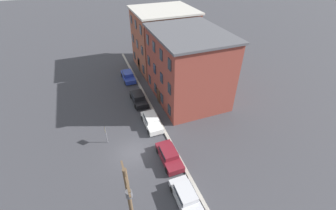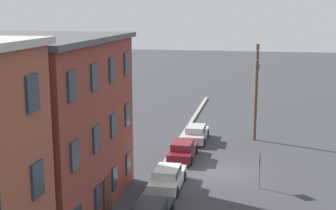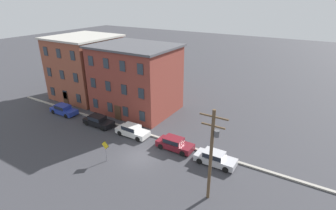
{
  "view_description": "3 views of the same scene",
  "coord_description": "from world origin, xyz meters",
  "px_view_note": "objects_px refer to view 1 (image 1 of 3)",
  "views": [
    {
      "loc": [
        17.88,
        -2.64,
        19.47
      ],
      "look_at": [
        -0.15,
        4.27,
        5.48
      ],
      "focal_mm": 24.0,
      "sensor_mm": 36.0,
      "label": 1
    },
    {
      "loc": [
        -32.23,
        -2.34,
        11.54
      ],
      "look_at": [
        -0.38,
        4.01,
        4.86
      ],
      "focal_mm": 50.0,
      "sensor_mm": 36.0,
      "label": 2
    },
    {
      "loc": [
        15.48,
        -19.65,
        16.78
      ],
      "look_at": [
        1.74,
        3.13,
        5.55
      ],
      "focal_mm": 28.0,
      "sensor_mm": 36.0,
      "label": 3
    }
  ],
  "objects_px": {
    "car_white": "(152,121)",
    "car_silver": "(186,197)",
    "caution_sign": "(106,132)",
    "utility_pole": "(131,205)",
    "car_black": "(138,98)",
    "car_blue": "(128,76)",
    "car_maroon": "(169,155)"
  },
  "relations": [
    {
      "from": "car_black",
      "to": "car_silver",
      "type": "bearing_deg",
      "value": -0.28
    },
    {
      "from": "car_maroon",
      "to": "car_silver",
      "type": "relative_size",
      "value": 1.0
    },
    {
      "from": "car_white",
      "to": "car_black",
      "type": "bearing_deg",
      "value": -177.88
    },
    {
      "from": "car_white",
      "to": "utility_pole",
      "type": "relative_size",
      "value": 0.51
    },
    {
      "from": "caution_sign",
      "to": "car_white",
      "type": "bearing_deg",
      "value": 100.75
    },
    {
      "from": "car_blue",
      "to": "utility_pole",
      "type": "height_order",
      "value": "utility_pole"
    },
    {
      "from": "caution_sign",
      "to": "car_blue",
      "type": "bearing_deg",
      "value": 157.86
    },
    {
      "from": "caution_sign",
      "to": "utility_pole",
      "type": "height_order",
      "value": "utility_pole"
    },
    {
      "from": "utility_pole",
      "to": "car_blue",
      "type": "bearing_deg",
      "value": 168.53
    },
    {
      "from": "car_blue",
      "to": "car_white",
      "type": "distance_m",
      "value": 13.07
    },
    {
      "from": "car_blue",
      "to": "utility_pole",
      "type": "bearing_deg",
      "value": -11.47
    },
    {
      "from": "car_black",
      "to": "utility_pole",
      "type": "relative_size",
      "value": 0.51
    },
    {
      "from": "car_black",
      "to": "utility_pole",
      "type": "distance_m",
      "value": 19.76
    },
    {
      "from": "utility_pole",
      "to": "car_black",
      "type": "bearing_deg",
      "value": 164.47
    },
    {
      "from": "car_blue",
      "to": "caution_sign",
      "type": "distance_m",
      "value": 15.35
    },
    {
      "from": "car_black",
      "to": "car_white",
      "type": "height_order",
      "value": "same"
    },
    {
      "from": "car_white",
      "to": "car_silver",
      "type": "relative_size",
      "value": 1.0
    },
    {
      "from": "car_silver",
      "to": "utility_pole",
      "type": "bearing_deg",
      "value": -74.14
    },
    {
      "from": "car_maroon",
      "to": "caution_sign",
      "type": "relative_size",
      "value": 1.75
    },
    {
      "from": "car_blue",
      "to": "car_maroon",
      "type": "xyz_separation_m",
      "value": [
        19.31,
        0.16,
        0.0
      ]
    },
    {
      "from": "caution_sign",
      "to": "utility_pole",
      "type": "distance_m",
      "value": 12.15
    },
    {
      "from": "car_silver",
      "to": "utility_pole",
      "type": "distance_m",
      "value": 6.69
    },
    {
      "from": "car_black",
      "to": "utility_pole",
      "type": "bearing_deg",
      "value": -15.53
    },
    {
      "from": "car_black",
      "to": "car_silver",
      "type": "height_order",
      "value": "same"
    },
    {
      "from": "car_maroon",
      "to": "caution_sign",
      "type": "distance_m",
      "value": 7.89
    },
    {
      "from": "car_white",
      "to": "caution_sign",
      "type": "bearing_deg",
      "value": -79.25
    },
    {
      "from": "car_blue",
      "to": "car_black",
      "type": "bearing_deg",
      "value": -0.67
    },
    {
      "from": "car_maroon",
      "to": "caution_sign",
      "type": "bearing_deg",
      "value": -130.82
    },
    {
      "from": "car_silver",
      "to": "caution_sign",
      "type": "xyz_separation_m",
      "value": [
        -10.28,
        -5.6,
        0.94
      ]
    },
    {
      "from": "car_maroon",
      "to": "car_silver",
      "type": "distance_m",
      "value": 5.17
    },
    {
      "from": "car_blue",
      "to": "car_silver",
      "type": "relative_size",
      "value": 1.0
    },
    {
      "from": "car_silver",
      "to": "car_white",
      "type": "bearing_deg",
      "value": 178.5
    }
  ]
}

